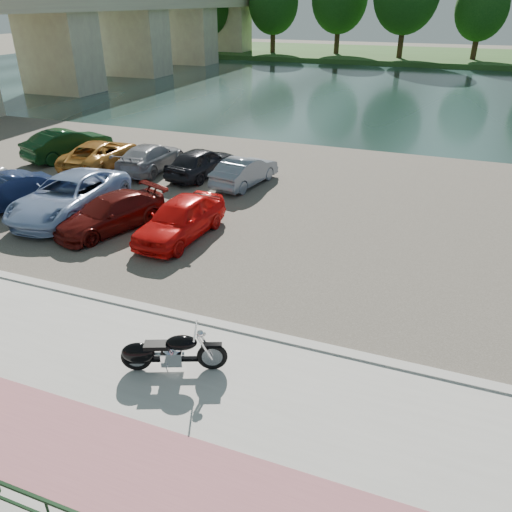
{
  "coord_description": "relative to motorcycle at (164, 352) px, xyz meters",
  "views": [
    {
      "loc": [
        4.53,
        -7.35,
        7.37
      ],
      "look_at": [
        0.16,
        4.04,
        1.1
      ],
      "focal_mm": 35.0,
      "sensor_mm": 36.0,
      "label": 1
    }
  ],
  "objects": [
    {
      "name": "car_1",
      "position": [
        -10.71,
        6.13,
        0.15
      ],
      "size": [
        2.78,
        4.3,
        1.34
      ],
      "primitive_type": "imported",
      "rotation": [
        0.0,
        0.0,
        -0.37
      ],
      "color": "#151F42",
      "rests_on": "parking_lot"
    },
    {
      "name": "motorcycle",
      "position": [
        0.0,
        0.0,
        0.0
      ],
      "size": [
        2.22,
        1.13,
        1.05
      ],
      "rotation": [
        0.0,
        0.0,
        0.39
      ],
      "color": "black",
      "rests_on": "promenade"
    },
    {
      "name": "promenade",
      "position": [
        0.44,
        -1.02,
        -0.51
      ],
      "size": [
        60.0,
        6.0,
        0.1
      ],
      "primitive_type": "cube",
      "color": "#A9A79F",
      "rests_on": "ground"
    },
    {
      "name": "far_bank",
      "position": [
        0.44,
        71.98,
        -0.26
      ],
      "size": [
        120.0,
        24.0,
        0.6
      ],
      "primitive_type": "cube",
      "color": "#254D1B",
      "rests_on": "ground"
    },
    {
      "name": "car_4",
      "position": [
        -3.06,
        6.36,
        0.18
      ],
      "size": [
        1.95,
        4.21,
        1.4
      ],
      "primitive_type": "imported",
      "rotation": [
        0.0,
        0.0,
        -0.07
      ],
      "color": "red",
      "rests_on": "parking_lot"
    },
    {
      "name": "car_7",
      "position": [
        -8.08,
        12.59,
        0.12
      ],
      "size": [
        1.93,
        4.46,
        1.28
      ],
      "primitive_type": "imported",
      "rotation": [
        0.0,
        0.0,
        3.17
      ],
      "color": "gray",
      "rests_on": "parking_lot"
    },
    {
      "name": "car_6",
      "position": [
        -10.6,
        12.16,
        0.14
      ],
      "size": [
        2.57,
        4.91,
        1.32
      ],
      "primitive_type": "imported",
      "rotation": [
        0.0,
        0.0,
        3.22
      ],
      "color": "#B7772A",
      "rests_on": "parking_lot"
    },
    {
      "name": "ground",
      "position": [
        0.44,
        -0.02,
        -0.56
      ],
      "size": [
        200.0,
        200.0,
        0.0
      ],
      "primitive_type": "plane",
      "color": "#595447",
      "rests_on": "ground"
    },
    {
      "name": "bridge",
      "position": [
        -27.56,
        41.0,
        4.96
      ],
      "size": [
        7.0,
        56.0,
        8.55
      ],
      "color": "tan",
      "rests_on": "ground"
    },
    {
      "name": "car_9",
      "position": [
        -3.08,
        12.25,
        0.1
      ],
      "size": [
        1.95,
        3.95,
        1.25
      ],
      "primitive_type": "imported",
      "rotation": [
        0.0,
        0.0,
        2.97
      ],
      "color": "slate",
      "rests_on": "parking_lot"
    },
    {
      "name": "pink_path",
      "position": [
        0.44,
        -2.52,
        -0.46
      ],
      "size": [
        60.0,
        2.0,
        0.01
      ],
      "primitive_type": "cube",
      "color": "#9C5860",
      "rests_on": "promenade"
    },
    {
      "name": "car_2",
      "position": [
        -7.97,
        6.69,
        0.23
      ],
      "size": [
        2.8,
        5.53,
        1.5
      ],
      "primitive_type": "imported",
      "rotation": [
        0.0,
        0.0,
        0.06
      ],
      "color": "#8CA3CD",
      "rests_on": "parking_lot"
    },
    {
      "name": "car_3",
      "position": [
        -5.71,
        6.09,
        0.09
      ],
      "size": [
        3.07,
        4.53,
        1.22
      ],
      "primitive_type": "imported",
      "rotation": [
        0.0,
        0.0,
        -0.36
      ],
      "color": "#570F0C",
      "rests_on": "parking_lot"
    },
    {
      "name": "railing",
      "position": [
        0.44,
        -4.02,
        0.23
      ],
      "size": [
        24.04,
        0.05,
        0.9
      ],
      "color": "black",
      "rests_on": "promenade"
    },
    {
      "name": "river",
      "position": [
        0.44,
        39.98,
        -0.56
      ],
      "size": [
        120.0,
        40.0,
        0.0
      ],
      "primitive_type": "cube",
      "color": "#192E2A",
      "rests_on": "ground"
    },
    {
      "name": "car_8",
      "position": [
        -5.4,
        12.64,
        0.15
      ],
      "size": [
        2.29,
        4.19,
        1.35
      ],
      "primitive_type": "imported",
      "rotation": [
        0.0,
        0.0,
        2.96
      ],
      "color": "black",
      "rests_on": "parking_lot"
    },
    {
      "name": "parking_lot",
      "position": [
        0.44,
        10.98,
        -0.54
      ],
      "size": [
        60.0,
        18.0,
        0.04
      ],
      "primitive_type": "cube",
      "color": "#48433A",
      "rests_on": "ground"
    },
    {
      "name": "car_5",
      "position": [
        -13.14,
        12.89,
        0.22
      ],
      "size": [
        3.0,
        4.78,
        1.49
      ],
      "primitive_type": "imported",
      "rotation": [
        0.0,
        0.0,
        2.8
      ],
      "color": "black",
      "rests_on": "parking_lot"
    },
    {
      "name": "kerb",
      "position": [
        0.44,
        1.98,
        -0.49
      ],
      "size": [
        60.0,
        0.3,
        0.14
      ],
      "primitive_type": "cube",
      "color": "#A9A79F",
      "rests_on": "ground"
    }
  ]
}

